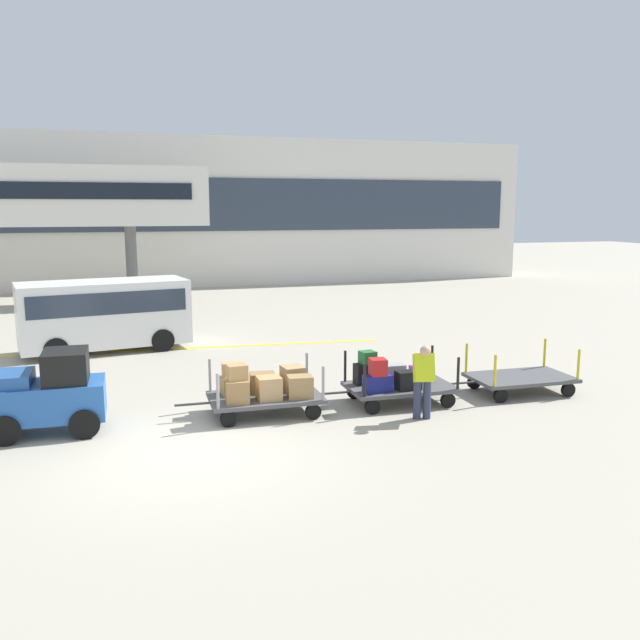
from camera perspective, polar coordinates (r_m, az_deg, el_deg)
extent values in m
plane|color=#A8A08E|center=(12.11, -11.06, -11.08)|extent=(120.00, 120.00, 0.00)
cube|color=yellow|center=(20.80, -14.92, -2.50)|extent=(14.62, 1.52, 0.01)
cube|color=silver|center=(37.31, -15.64, 8.87)|extent=(45.20, 2.40, 8.03)
cube|color=#2D3847|center=(36.06, -15.61, 9.50)|extent=(42.94, 0.12, 2.80)
cube|color=silver|center=(31.49, -23.79, 9.70)|extent=(15.20, 2.20, 2.60)
cube|color=black|center=(30.36, -24.05, 10.10)|extent=(13.68, 0.08, 0.70)
cylinder|color=#59595B|center=(31.40, -15.80, 4.62)|extent=(0.50, 0.50, 3.45)
cube|color=#2659A5|center=(13.71, -22.30, -6.41)|extent=(2.12, 1.15, 0.70)
cube|color=black|center=(13.51, -20.92, -3.70)|extent=(0.82, 1.01, 0.60)
cube|color=#225095|center=(13.68, -24.83, -4.58)|extent=(0.72, 0.95, 0.24)
cylinder|color=black|center=(14.40, -24.70, -7.27)|extent=(0.56, 0.19, 0.56)
cylinder|color=black|center=(13.41, -25.37, -8.53)|extent=(0.56, 0.19, 0.56)
cylinder|color=black|center=(14.24, -19.24, -7.10)|extent=(0.56, 0.19, 0.56)
cylinder|color=black|center=(13.24, -19.48, -8.37)|extent=(0.56, 0.19, 0.56)
cube|color=#4C4C4F|center=(13.92, -4.69, -6.62)|extent=(2.33, 1.45, 0.08)
cylinder|color=gray|center=(14.28, -9.40, -4.68)|extent=(0.06, 0.06, 0.70)
cylinder|color=gray|center=(13.05, -8.74, -6.04)|extent=(0.06, 0.06, 0.70)
cylinder|color=gray|center=(14.66, -1.13, -4.19)|extent=(0.06, 0.06, 0.70)
cylinder|color=gray|center=(13.45, 0.27, -5.44)|extent=(0.06, 0.06, 0.70)
cylinder|color=black|center=(14.41, -8.53, -6.96)|extent=(0.32, 0.11, 0.32)
cylinder|color=black|center=(13.29, -7.86, -8.38)|extent=(0.32, 0.11, 0.32)
cylinder|color=black|center=(14.72, -1.82, -6.51)|extent=(0.32, 0.11, 0.32)
cylinder|color=black|center=(13.61, -0.59, -7.85)|extent=(0.32, 0.11, 0.32)
cylinder|color=#333333|center=(13.73, -10.88, -7.08)|extent=(0.70, 0.07, 0.05)
cube|color=#A87F4C|center=(14.06, -7.46, -5.56)|extent=(0.50, 0.49, 0.37)
cube|color=olive|center=(13.44, -7.08, -6.06)|extent=(0.51, 0.55, 0.46)
cube|color=olive|center=(14.16, -4.95, -5.32)|extent=(0.56, 0.46, 0.41)
cube|color=tan|center=(13.57, -4.39, -5.84)|extent=(0.48, 0.45, 0.47)
cube|color=tan|center=(14.24, -2.35, -4.99)|extent=(0.48, 0.53, 0.52)
cube|color=#9E7A4C|center=(13.69, -1.73, -5.72)|extent=(0.55, 0.45, 0.45)
cube|color=tan|center=(13.97, -7.49, -4.22)|extent=(0.47, 0.31, 0.30)
cube|color=#A87F4C|center=(13.34, -7.12, -4.46)|extent=(0.41, 0.34, 0.31)
cube|color=#4C4C4F|center=(14.77, 6.86, -5.71)|extent=(2.33, 1.45, 0.08)
cylinder|color=black|center=(14.90, 2.17, -3.96)|extent=(0.06, 0.06, 0.70)
cylinder|color=black|center=(13.72, 3.84, -5.17)|extent=(0.06, 0.06, 0.70)
cylinder|color=black|center=(15.67, 9.56, -3.42)|extent=(0.06, 0.06, 0.70)
cylinder|color=black|center=(14.55, 11.73, -4.49)|extent=(0.06, 0.06, 0.70)
cylinder|color=black|center=(15.06, 2.92, -6.14)|extent=(0.32, 0.11, 0.32)
cylinder|color=black|center=(13.99, 4.50, -7.40)|extent=(0.32, 0.11, 0.32)
cylinder|color=black|center=(15.69, 8.93, -5.61)|extent=(0.32, 0.11, 0.32)
cylinder|color=black|center=(14.66, 10.88, -6.75)|extent=(0.32, 0.11, 0.32)
cylinder|color=#333333|center=(14.28, 1.26, -6.26)|extent=(0.70, 0.07, 0.05)
cube|color=black|center=(14.77, 4.08, -4.58)|extent=(0.61, 0.34, 0.46)
cube|color=navy|center=(14.15, 4.95, -5.43)|extent=(0.61, 0.36, 0.36)
cube|color=#99999E|center=(15.00, 6.25, -4.53)|extent=(0.53, 0.34, 0.39)
cube|color=black|center=(14.40, 7.55, -5.13)|extent=(0.54, 0.34, 0.40)
cube|color=#8C338C|center=(15.24, 8.67, -4.46)|extent=(0.54, 0.27, 0.33)
cube|color=#236B2D|center=(14.68, 4.09, -3.20)|extent=(0.36, 0.35, 0.27)
cube|color=red|center=(14.07, 4.97, -4.02)|extent=(0.37, 0.39, 0.35)
cube|color=#4C4C4F|center=(16.14, 16.77, -4.74)|extent=(2.33, 1.45, 0.08)
cylinder|color=gold|center=(16.06, 12.41, -3.19)|extent=(0.06, 0.06, 0.70)
cylinder|color=gold|center=(14.97, 14.74, -4.21)|extent=(0.06, 0.06, 0.70)
cylinder|color=gold|center=(17.15, 18.66, -2.67)|extent=(0.06, 0.06, 0.70)
cylinder|color=gold|center=(16.14, 21.24, -3.56)|extent=(0.06, 0.06, 0.70)
cylinder|color=black|center=(16.25, 13.03, -5.21)|extent=(0.32, 0.11, 0.32)
cylinder|color=black|center=(15.26, 15.19, -6.26)|extent=(0.32, 0.11, 0.32)
cylinder|color=black|center=(17.13, 18.11, -4.67)|extent=(0.32, 0.11, 0.32)
cylinder|color=black|center=(16.20, 20.46, -5.62)|extent=(0.32, 0.11, 0.32)
cylinder|color=#333333|center=(15.40, 12.04, -5.29)|extent=(0.70, 0.07, 0.05)
cylinder|color=#2D334C|center=(13.73, 8.31, -6.71)|extent=(0.16, 0.16, 0.82)
cylinder|color=#2D334C|center=(13.76, 9.13, -6.69)|extent=(0.16, 0.16, 0.82)
cube|color=#D1E51E|center=(13.48, 8.87, -4.06)|extent=(0.50, 0.51, 0.61)
sphere|color=tan|center=(13.28, 9.01, -2.64)|extent=(0.22, 0.22, 0.22)
cube|color=white|center=(20.86, -17.97, 0.58)|extent=(5.06, 2.70, 1.90)
cube|color=#2D3847|center=(20.80, -18.02, 1.67)|extent=(4.68, 2.67, 0.64)
cylinder|color=black|center=(19.96, -21.65, -2.37)|extent=(0.71, 0.35, 0.68)
cylinder|color=black|center=(20.43, -13.33, -1.68)|extent=(0.71, 0.35, 0.68)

